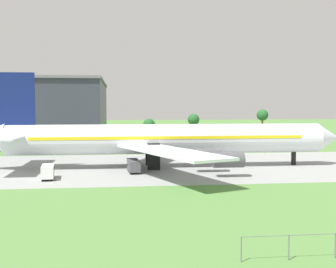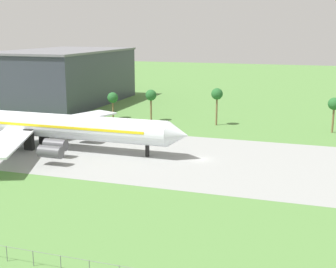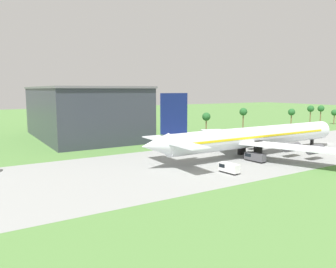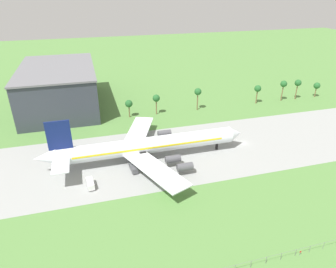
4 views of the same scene
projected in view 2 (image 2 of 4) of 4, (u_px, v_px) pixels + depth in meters
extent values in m
plane|color=#517F3D|center=(201.00, 159.00, 108.34)|extent=(600.00, 600.00, 0.00)
cube|color=gray|center=(201.00, 159.00, 108.34)|extent=(320.00, 44.00, 0.02)
cylinder|color=silver|center=(47.00, 125.00, 117.71)|extent=(64.43, 6.05, 6.05)
cone|color=silver|center=(178.00, 135.00, 107.11)|extent=(4.84, 5.93, 5.93)
cube|color=yellow|center=(47.00, 123.00, 117.60)|extent=(54.77, 6.17, 0.61)
cube|color=silver|center=(6.00, 142.00, 105.14)|extent=(18.02, 29.50, 0.44)
cube|color=silver|center=(70.00, 119.00, 131.66)|extent=(18.02, 29.50, 0.44)
cylinder|color=#4C4C51|center=(55.00, 145.00, 109.53)|extent=(5.45, 2.72, 2.72)
cylinder|color=#4C4C51|center=(50.00, 152.00, 103.17)|extent=(5.45, 2.72, 2.72)
cylinder|color=#4C4C51|center=(85.00, 132.00, 122.97)|extent=(5.45, 2.72, 2.72)
cylinder|color=#4C4C51|center=(104.00, 128.00, 127.83)|extent=(5.45, 2.72, 2.72)
cube|color=black|center=(147.00, 146.00, 110.14)|extent=(0.70, 0.90, 5.26)
cube|color=black|center=(29.00, 140.00, 116.33)|extent=(2.40, 1.20, 5.26)
cube|color=black|center=(44.00, 134.00, 122.49)|extent=(2.40, 1.20, 5.26)
cube|color=black|center=(9.00, 150.00, 115.56)|extent=(2.21, 5.41, 0.40)
cube|color=#4C4C51|center=(8.00, 146.00, 115.30)|extent=(2.48, 6.36, 2.00)
cube|color=black|center=(12.00, 143.00, 116.85)|extent=(2.20, 2.33, 0.90)
cylinder|color=slate|center=(7.00, 254.00, 60.86)|extent=(0.10, 0.10, 2.10)
cylinder|color=slate|center=(33.00, 258.00, 59.63)|extent=(0.10, 0.10, 2.10)
cylinder|color=slate|center=(61.00, 263.00, 58.41)|extent=(0.10, 0.10, 2.10)
cylinder|color=slate|center=(89.00, 268.00, 57.19)|extent=(0.10, 0.10, 2.10)
cylinder|color=slate|center=(89.00, 261.00, 56.96)|extent=(80.00, 0.06, 0.06)
cube|color=#333842|center=(65.00, 78.00, 187.94)|extent=(36.00, 60.00, 20.48)
cube|color=slate|center=(64.00, 51.00, 185.58)|extent=(36.72, 61.20, 0.80)
cylinder|color=brown|center=(151.00, 109.00, 152.53)|extent=(0.56, 0.56, 7.90)
sphere|color=#235B28|center=(151.00, 95.00, 151.53)|extent=(3.60, 3.60, 3.60)
cylinder|color=brown|center=(217.00, 111.00, 145.71)|extent=(0.56, 0.56, 9.25)
sphere|color=#235B28|center=(217.00, 94.00, 144.55)|extent=(3.60, 3.60, 3.60)
cylinder|color=brown|center=(113.00, 109.00, 156.88)|extent=(0.56, 0.56, 6.45)
sphere|color=#235B28|center=(113.00, 98.00, 156.03)|extent=(3.60, 3.60, 3.60)
cylinder|color=brown|center=(333.00, 119.00, 135.32)|extent=(0.56, 0.56, 7.90)
sphere|color=#235B28|center=(334.00, 104.00, 134.32)|extent=(3.60, 3.60, 3.60)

